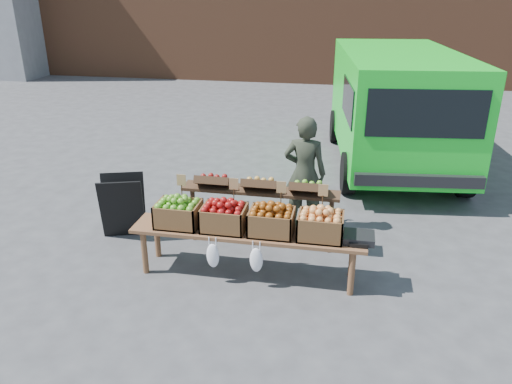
% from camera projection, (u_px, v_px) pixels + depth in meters
% --- Properties ---
extents(ground, '(80.00, 80.00, 0.00)m').
position_uv_depth(ground, '(202.00, 290.00, 5.61)').
color(ground, '#444446').
extents(delivery_van, '(2.68, 4.92, 2.11)m').
position_uv_depth(delivery_van, '(395.00, 110.00, 9.16)').
color(delivery_van, '#13DD27').
rests_on(delivery_van, ground).
extents(vendor, '(0.60, 0.41, 1.60)m').
position_uv_depth(vendor, '(305.00, 173.00, 6.80)').
color(vendor, '#292F22').
rests_on(vendor, ground).
extents(chalkboard_sign, '(0.64, 0.48, 0.86)m').
position_uv_depth(chalkboard_sign, '(123.00, 206.00, 6.70)').
color(chalkboard_sign, black).
rests_on(chalkboard_sign, ground).
extents(back_table, '(2.10, 0.44, 1.04)m').
position_uv_depth(back_table, '(260.00, 209.00, 6.38)').
color(back_table, '#3C2718').
rests_on(back_table, ground).
extents(display_bench, '(2.70, 0.56, 0.57)m').
position_uv_depth(display_bench, '(248.00, 253.00, 5.82)').
color(display_bench, brown).
rests_on(display_bench, ground).
extents(crate_golden_apples, '(0.50, 0.40, 0.28)m').
position_uv_depth(crate_golden_apples, '(178.00, 214.00, 5.81)').
color(crate_golden_apples, '#457920').
rests_on(crate_golden_apples, display_bench).
extents(crate_russet_pears, '(0.50, 0.40, 0.28)m').
position_uv_depth(crate_russet_pears, '(224.00, 218.00, 5.71)').
color(crate_russet_pears, maroon).
rests_on(crate_russet_pears, display_bench).
extents(crate_red_apples, '(0.50, 0.40, 0.28)m').
position_uv_depth(crate_red_apples, '(271.00, 222.00, 5.61)').
color(crate_red_apples, '#84340C').
rests_on(crate_red_apples, display_bench).
extents(crate_green_apples, '(0.50, 0.40, 0.28)m').
position_uv_depth(crate_green_apples, '(320.00, 226.00, 5.51)').
color(crate_green_apples, gold).
rests_on(crate_green_apples, display_bench).
extents(weighing_scale, '(0.34, 0.30, 0.08)m').
position_uv_depth(weighing_scale, '(359.00, 238.00, 5.48)').
color(weighing_scale, black).
rests_on(weighing_scale, display_bench).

